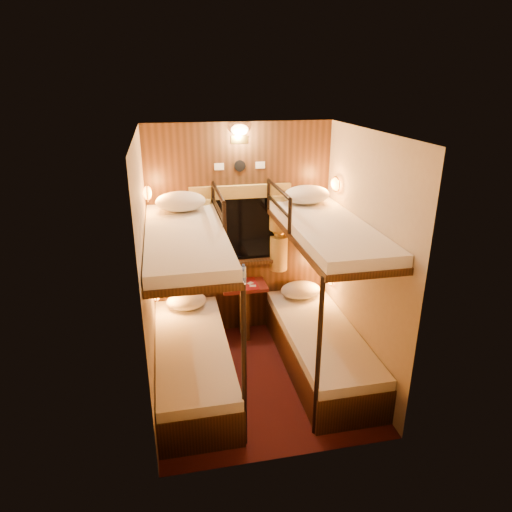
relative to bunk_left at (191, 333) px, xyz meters
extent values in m
plane|color=#3B1110|center=(0.65, -0.07, -0.56)|extent=(2.10, 2.10, 0.00)
plane|color=silver|center=(0.65, -0.07, 1.84)|extent=(2.10, 2.10, 0.00)
plane|color=#C6B293|center=(0.65, 0.98, 0.64)|extent=(2.40, 0.00, 2.40)
plane|color=#C6B293|center=(0.65, -1.12, 0.64)|extent=(2.40, 0.00, 2.40)
plane|color=#C6B293|center=(-0.35, -0.07, 0.64)|extent=(0.00, 2.40, 2.40)
plane|color=#C6B293|center=(1.65, -0.07, 0.64)|extent=(0.00, 2.40, 2.40)
cube|color=#311D0D|center=(0.65, 0.97, 0.64)|extent=(2.00, 0.03, 2.40)
cube|color=#311D0D|center=(0.00, 0.00, -0.38)|extent=(0.70, 1.90, 0.35)
cube|color=white|center=(0.00, 0.00, -0.16)|extent=(0.68, 1.88, 0.10)
cube|color=#311D0D|center=(0.00, 0.00, 0.89)|extent=(0.70, 1.90, 0.06)
cube|color=white|center=(0.00, 0.00, 0.97)|extent=(0.68, 1.88, 0.10)
cylinder|color=black|center=(0.35, -0.90, 0.17)|extent=(0.04, 0.04, 1.45)
cylinder|color=black|center=(0.35, 0.88, 1.08)|extent=(0.04, 0.04, 0.32)
cylinder|color=black|center=(0.35, 0.03, 1.08)|extent=(0.04, 0.04, 0.32)
cylinder|color=black|center=(0.35, 0.46, 1.24)|extent=(0.04, 0.85, 0.04)
cylinder|color=black|center=(0.35, 0.46, 1.07)|extent=(0.03, 0.85, 0.03)
cube|color=#311D0D|center=(1.30, 0.00, -0.38)|extent=(0.70, 1.90, 0.35)
cube|color=white|center=(1.30, 0.00, -0.16)|extent=(0.68, 1.88, 0.10)
cube|color=#311D0D|center=(1.30, 0.00, 0.89)|extent=(0.70, 1.90, 0.06)
cube|color=white|center=(1.30, 0.00, 0.97)|extent=(0.68, 1.88, 0.10)
cylinder|color=black|center=(0.95, -0.90, 0.17)|extent=(0.04, 0.04, 1.45)
cylinder|color=black|center=(0.95, 0.88, 1.08)|extent=(0.04, 0.04, 0.32)
cylinder|color=black|center=(0.95, 0.03, 1.08)|extent=(0.04, 0.04, 0.32)
cylinder|color=black|center=(0.95, 0.46, 1.24)|extent=(0.04, 0.85, 0.04)
cylinder|color=black|center=(0.95, 0.46, 1.07)|extent=(0.03, 0.85, 0.03)
cube|color=black|center=(0.65, 0.95, 0.69)|extent=(0.98, 0.02, 0.78)
cube|color=black|center=(0.65, 0.94, 0.69)|extent=(0.90, 0.01, 0.70)
cube|color=#311D0D|center=(0.65, 0.90, 0.31)|extent=(1.00, 0.12, 0.04)
cube|color=olive|center=(0.65, 0.91, 1.12)|extent=(1.10, 0.06, 0.14)
cylinder|color=olive|center=(0.22, 0.90, 0.87)|extent=(0.22, 0.22, 0.40)
cylinder|color=olive|center=(0.22, 0.90, 0.64)|extent=(0.11, 0.11, 0.12)
cylinder|color=olive|center=(0.22, 0.90, 0.39)|extent=(0.20, 0.20, 0.40)
torus|color=gold|center=(0.22, 0.90, 0.64)|extent=(0.14, 0.14, 0.02)
cylinder|color=olive|center=(1.08, 0.90, 0.87)|extent=(0.22, 0.22, 0.40)
cylinder|color=olive|center=(1.08, 0.90, 0.64)|extent=(0.11, 0.11, 0.12)
cylinder|color=olive|center=(1.08, 0.90, 0.39)|extent=(0.20, 0.20, 0.40)
torus|color=gold|center=(1.08, 0.90, 0.64)|extent=(0.14, 0.14, 0.02)
cylinder|color=black|center=(0.65, 0.95, 1.39)|extent=(0.12, 0.02, 0.12)
cube|color=silver|center=(0.43, 0.95, 1.39)|extent=(0.10, 0.01, 0.07)
cube|color=silver|center=(0.87, 0.95, 1.39)|extent=(0.10, 0.01, 0.07)
cube|color=gold|center=(0.65, 0.95, 1.66)|extent=(0.18, 0.01, 0.08)
ellipsoid|color=#FFCC8C|center=(0.65, 0.93, 1.76)|extent=(0.18, 0.09, 0.11)
ellipsoid|color=orange|center=(-0.31, 0.63, 0.14)|extent=(0.08, 0.20, 0.13)
torus|color=gold|center=(-0.31, 0.63, 0.14)|extent=(0.02, 0.17, 0.17)
ellipsoid|color=orange|center=(-0.31, 0.63, 1.22)|extent=(0.08, 0.20, 0.13)
torus|color=gold|center=(-0.31, 0.63, 1.22)|extent=(0.02, 0.17, 0.17)
ellipsoid|color=orange|center=(1.61, 0.63, 0.14)|extent=(0.08, 0.20, 0.13)
torus|color=gold|center=(1.61, 0.63, 0.14)|extent=(0.02, 0.17, 0.17)
ellipsoid|color=orange|center=(1.61, 0.63, 1.22)|extent=(0.08, 0.20, 0.13)
torus|color=gold|center=(1.61, 0.63, 1.22)|extent=(0.02, 0.17, 0.17)
cube|color=#5D1C15|center=(0.65, 0.78, 0.07)|extent=(0.50, 0.34, 0.04)
cube|color=#311D0D|center=(0.65, 0.78, -0.25)|extent=(0.08, 0.30, 0.61)
cube|color=maroon|center=(0.65, 0.78, 0.09)|extent=(0.30, 0.34, 0.01)
cylinder|color=#99BFE5|center=(0.65, 0.81, 0.19)|extent=(0.06, 0.06, 0.20)
cylinder|color=#4062C2|center=(0.65, 0.81, 0.18)|extent=(0.07, 0.07, 0.07)
cylinder|color=#4062C2|center=(0.65, 0.81, 0.31)|extent=(0.04, 0.04, 0.03)
cylinder|color=#99BFE5|center=(0.63, 0.73, 0.18)|extent=(0.06, 0.06, 0.18)
cylinder|color=#4062C2|center=(0.63, 0.73, 0.17)|extent=(0.06, 0.06, 0.06)
cylinder|color=#4062C2|center=(0.63, 0.73, 0.29)|extent=(0.03, 0.03, 0.03)
cube|color=silver|center=(0.74, 0.71, 0.09)|extent=(0.08, 0.07, 0.01)
cube|color=silver|center=(0.72, 0.79, 0.09)|extent=(0.09, 0.08, 0.01)
ellipsoid|color=silver|center=(0.00, 0.71, -0.02)|extent=(0.44, 0.31, 0.17)
ellipsoid|color=silver|center=(1.30, 0.72, -0.01)|extent=(0.46, 0.33, 0.18)
ellipsoid|color=silver|center=(0.00, 0.62, 1.12)|extent=(0.49, 0.35, 0.19)
ellipsoid|color=silver|center=(1.30, 0.64, 1.12)|extent=(0.48, 0.35, 0.19)
camera|label=1|loc=(-0.16, -3.80, 2.26)|focal=32.00mm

